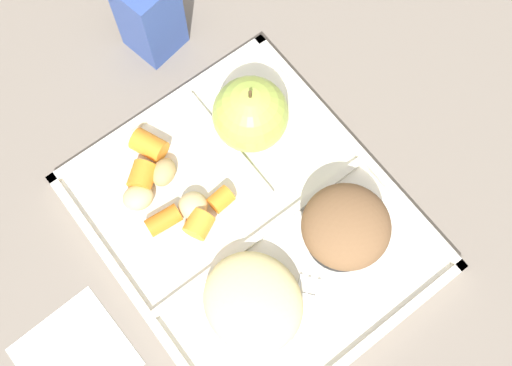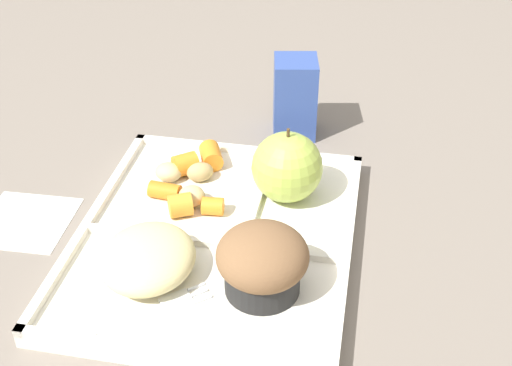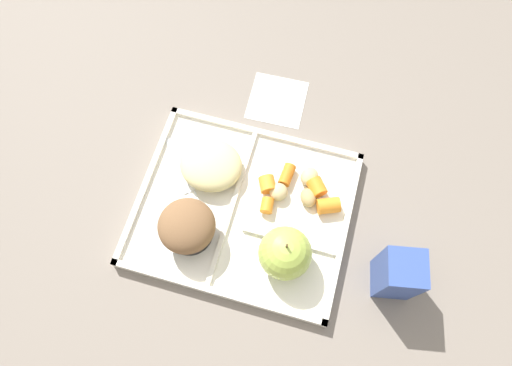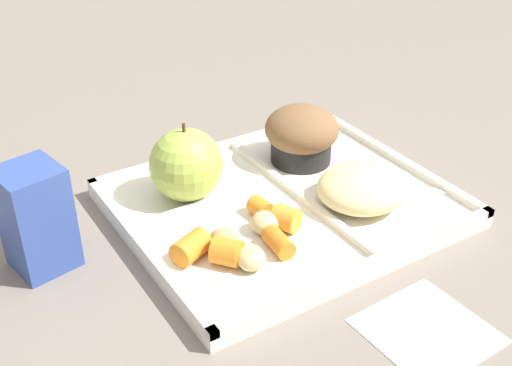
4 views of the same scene
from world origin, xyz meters
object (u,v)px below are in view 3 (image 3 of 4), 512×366
(green_apple, at_px, (285,253))
(plastic_fork, at_px, (182,174))
(bran_muffin, at_px, (187,227))
(milk_carton, at_px, (398,274))
(lunch_tray, at_px, (243,209))

(green_apple, distance_m, plastic_fork, 0.23)
(bran_muffin, bearing_deg, plastic_fork, -63.36)
(plastic_fork, distance_m, milk_carton, 0.38)
(lunch_tray, height_order, green_apple, green_apple)
(lunch_tray, distance_m, green_apple, 0.12)
(lunch_tray, bearing_deg, green_apple, 143.07)
(green_apple, relative_size, milk_carton, 0.84)
(plastic_fork, bearing_deg, green_apple, 155.18)
(bran_muffin, height_order, plastic_fork, bran_muffin)
(milk_carton, bearing_deg, green_apple, -5.65)
(bran_muffin, relative_size, plastic_fork, 0.79)
(lunch_tray, bearing_deg, milk_carton, 168.99)
(bran_muffin, distance_m, milk_carton, 0.33)
(green_apple, distance_m, bran_muffin, 0.16)
(lunch_tray, relative_size, bran_muffin, 3.88)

